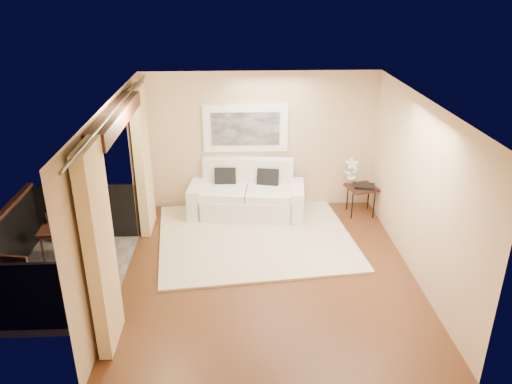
{
  "coord_description": "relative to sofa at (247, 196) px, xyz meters",
  "views": [
    {
      "loc": [
        -0.5,
        -6.74,
        4.3
      ],
      "look_at": [
        -0.16,
        0.72,
        1.05
      ],
      "focal_mm": 35.0,
      "sensor_mm": 36.0,
      "label": 1
    }
  ],
  "objects": [
    {
      "name": "vase",
      "position": [
        -2.96,
        -2.03,
        0.46
      ],
      "size": [
        0.04,
        0.04,
        0.18
      ],
      "primitive_type": "cylinder",
      "color": "white",
      "rests_on": "bistro_table"
    },
    {
      "name": "balcony_chair_far",
      "position": [
        -2.73,
        -1.2,
        0.2
      ],
      "size": [
        0.44,
        0.44,
        0.98
      ],
      "rotation": [
        0.0,
        0.0,
        3.11
      ],
      "color": "black",
      "rests_on": "balcony"
    },
    {
      "name": "side_table",
      "position": [
        2.21,
        -0.11,
        0.14
      ],
      "size": [
        0.64,
        0.64,
        0.57
      ],
      "rotation": [
        0.0,
        0.0,
        0.27
      ],
      "color": "black",
      "rests_on": "floor"
    },
    {
      "name": "rug",
      "position": [
        0.11,
        -1.0,
        -0.35
      ],
      "size": [
        3.65,
        3.27,
        0.04
      ],
      "primitive_type": "cube",
      "rotation": [
        0.0,
        0.0,
        0.11
      ],
      "color": "beige",
      "rests_on": "floor"
    },
    {
      "name": "ice_bucket",
      "position": [
        -3.12,
        -1.68,
        0.47
      ],
      "size": [
        0.18,
        0.18,
        0.2
      ],
      "primitive_type": "cylinder",
      "color": "white",
      "rests_on": "bistro_table"
    },
    {
      "name": "balcony_chair_near",
      "position": [
        -3.22,
        -3.01,
        0.12
      ],
      "size": [
        0.42,
        0.43,
        0.86
      ],
      "rotation": [
        0.0,
        0.0,
        -0.15
      ],
      "color": "black",
      "rests_on": "balcony"
    },
    {
      "name": "bistro_table",
      "position": [
        -2.93,
        -1.82,
        0.29
      ],
      "size": [
        0.66,
        0.66,
        0.74
      ],
      "rotation": [
        0.0,
        0.0,
        0.06
      ],
      "color": "black",
      "rests_on": "balcony"
    },
    {
      "name": "candle",
      "position": [
        -2.86,
        -1.67,
        0.4
      ],
      "size": [
        0.06,
        0.06,
        0.07
      ],
      "primitive_type": "cylinder",
      "color": "red",
      "rests_on": "bistro_table"
    },
    {
      "name": "orchid",
      "position": [
        2.03,
        0.05,
        0.47
      ],
      "size": [
        0.29,
        0.21,
        0.53
      ],
      "primitive_type": "imported",
      "rotation": [
        0.0,
        0.0,
        0.08
      ],
      "color": "white",
      "rests_on": "side_table"
    },
    {
      "name": "artwork",
      "position": [
        -0.01,
        0.37,
        1.25
      ],
      "size": [
        1.62,
        0.07,
        0.92
      ],
      "color": "white",
      "rests_on": "room_shell"
    },
    {
      "name": "balcony",
      "position": [
        -3.03,
        -2.1,
        -0.19
      ],
      "size": [
        1.81,
        2.6,
        1.17
      ],
      "color": "#605B56",
      "rests_on": "ground"
    },
    {
      "name": "floor",
      "position": [
        0.28,
        -2.1,
        -0.37
      ],
      "size": [
        5.0,
        5.0,
        0.0
      ],
      "primitive_type": "plane",
      "color": "#5A331A",
      "rests_on": "ground"
    },
    {
      "name": "glass_a",
      "position": [
        -2.76,
        -1.92,
        0.43
      ],
      "size": [
        0.06,
        0.06,
        0.12
      ],
      "primitive_type": "cylinder",
      "color": "silver",
      "rests_on": "bistro_table"
    },
    {
      "name": "glass_b",
      "position": [
        -2.8,
        -1.78,
        0.43
      ],
      "size": [
        0.06,
        0.06,
        0.12
      ],
      "primitive_type": "cylinder",
      "color": "white",
      "rests_on": "bistro_table"
    },
    {
      "name": "curtains",
      "position": [
        -1.83,
        -2.1,
        0.97
      ],
      "size": [
        0.16,
        4.8,
        2.64
      ],
      "color": "#DDC188",
      "rests_on": "ground"
    },
    {
      "name": "tray",
      "position": [
        2.25,
        -0.14,
        0.23
      ],
      "size": [
        0.44,
        0.37,
        0.05
      ],
      "primitive_type": "cube",
      "rotation": [
        0.0,
        0.0,
        -0.25
      ],
      "color": "black",
      "rests_on": "side_table"
    },
    {
      "name": "room_shell",
      "position": [
        -1.85,
        -2.1,
        2.15
      ],
      "size": [
        5.0,
        6.4,
        5.0
      ],
      "color": "white",
      "rests_on": "ground"
    },
    {
      "name": "sofa",
      "position": [
        0.0,
        0.0,
        0.0
      ],
      "size": [
        2.27,
        1.17,
        1.05
      ],
      "rotation": [
        0.0,
        0.0,
        -0.11
      ],
      "color": "white",
      "rests_on": "floor"
    }
  ]
}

